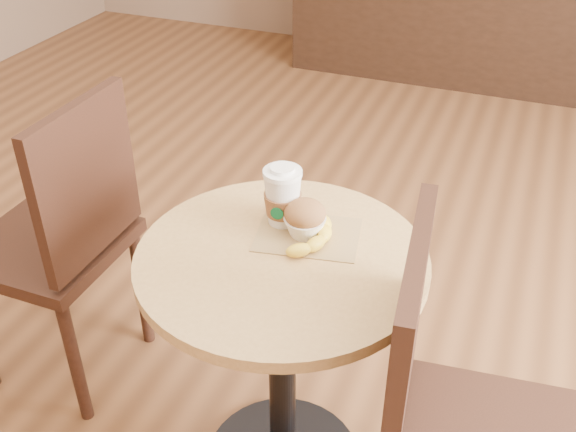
% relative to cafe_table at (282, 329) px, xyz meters
% --- Properties ---
extents(cafe_table, '(0.67, 0.67, 0.75)m').
position_rel_cafe_table_xyz_m(cafe_table, '(0.00, 0.00, 0.00)').
color(cafe_table, black).
rests_on(cafe_table, ground).
extents(chair_left, '(0.43, 0.43, 0.96)m').
position_rel_cafe_table_xyz_m(chair_left, '(-0.74, 0.12, 0.01)').
color(chair_left, black).
rests_on(chair_left, ground).
extents(kraft_bag, '(0.27, 0.22, 0.00)m').
position_rel_cafe_table_xyz_m(kraft_bag, '(0.03, 0.09, 0.23)').
color(kraft_bag, '#9B7B4B').
rests_on(kraft_bag, cafe_table).
extents(coffee_cup, '(0.09, 0.09, 0.15)m').
position_rel_cafe_table_xyz_m(coffee_cup, '(-0.05, 0.12, 0.30)').
color(coffee_cup, silver).
rests_on(coffee_cup, cafe_table).
extents(muffin, '(0.10, 0.10, 0.09)m').
position_rel_cafe_table_xyz_m(muffin, '(0.02, 0.09, 0.28)').
color(muffin, white).
rests_on(muffin, kraft_bag).
extents(banana, '(0.21, 0.26, 0.03)m').
position_rel_cafe_table_xyz_m(banana, '(0.03, 0.09, 0.25)').
color(banana, yellow).
rests_on(banana, kraft_bag).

